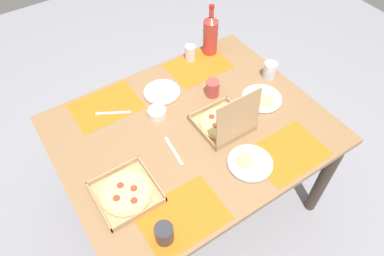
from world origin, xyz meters
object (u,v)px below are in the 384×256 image
object	(u,v)px
plate_middle	(262,99)
cup_clear_right	(190,53)
pizza_box_corner_left	(126,193)
plate_near_right	(163,92)
soda_bottle	(210,34)
cup_red	(164,233)
cup_spare	(213,88)
cup_clear_left	(270,70)
pizza_box_corner_right	(225,122)
condiment_bowl	(157,113)
plate_far_left	(249,163)

from	to	relation	value
plate_middle	cup_clear_right	size ratio (longest dim) A/B	2.29
pizza_box_corner_left	plate_near_right	bearing A→B (deg)	-134.53
soda_bottle	cup_red	world-z (taller)	soda_bottle
soda_bottle	cup_spare	xyz separation A→B (m)	(0.21, 0.32, -0.08)
cup_clear_left	cup_clear_right	world-z (taller)	same
cup_spare	plate_middle	bearing A→B (deg)	137.09
cup_red	cup_clear_right	distance (m)	1.15
cup_clear_left	cup_spare	world-z (taller)	cup_clear_left
cup_clear_right	plate_middle	bearing A→B (deg)	104.72
pizza_box_corner_right	soda_bottle	bearing A→B (deg)	-118.40
cup_clear_right	cup_spare	bearing A→B (deg)	78.42
plate_near_right	condiment_bowl	distance (m)	0.17
pizza_box_corner_left	plate_far_left	distance (m)	0.59
plate_near_right	cup_spare	world-z (taller)	cup_spare
pizza_box_corner_right	cup_red	size ratio (longest dim) A/B	3.18
pizza_box_corner_left	cup_spare	size ratio (longest dim) A/B	2.79
cup_clear_left	condiment_bowl	bearing A→B (deg)	-7.45
plate_middle	soda_bottle	size ratio (longest dim) A/B	0.69
soda_bottle	cup_clear_left	distance (m)	0.42
pizza_box_corner_left	cup_spare	world-z (taller)	cup_spare
plate_far_left	soda_bottle	distance (m)	0.88
pizza_box_corner_right	plate_near_right	world-z (taller)	pizza_box_corner_right
cup_clear_left	condiment_bowl	xyz separation A→B (m)	(0.70, -0.09, -0.03)
cup_red	cup_clear_left	bearing A→B (deg)	-153.13
soda_bottle	condiment_bowl	xyz separation A→B (m)	(0.55, 0.29, -0.11)
plate_middle	cup_clear_right	world-z (taller)	cup_clear_right
plate_near_right	pizza_box_corner_left	bearing A→B (deg)	45.47
soda_bottle	cup_red	xyz separation A→B (m)	(0.86, 0.89, -0.09)
plate_middle	soda_bottle	distance (m)	0.52
soda_bottle	cup_red	distance (m)	1.24
plate_middle	cup_clear_left	world-z (taller)	cup_clear_left
plate_near_right	soda_bottle	xyz separation A→B (m)	(-0.43, -0.16, 0.12)
plate_near_right	cup_clear_left	world-z (taller)	cup_clear_left
plate_far_left	cup_red	xyz separation A→B (m)	(0.52, 0.09, 0.04)
plate_middle	cup_red	size ratio (longest dim) A/B	2.43
pizza_box_corner_left	cup_clear_left	world-z (taller)	cup_clear_left
pizza_box_corner_right	soda_bottle	world-z (taller)	soda_bottle
soda_bottle	plate_middle	bearing A→B (deg)	89.29
pizza_box_corner_left	condiment_bowl	world-z (taller)	condiment_bowl
pizza_box_corner_right	cup_clear_left	bearing A→B (deg)	-158.96
plate_near_right	cup_clear_left	size ratio (longest dim) A/B	2.10
plate_near_right	plate_middle	world-z (taller)	plate_middle
plate_near_right	soda_bottle	distance (m)	0.48
cup_clear_left	plate_near_right	bearing A→B (deg)	-20.81
condiment_bowl	plate_near_right	bearing A→B (deg)	-129.95
pizza_box_corner_left	plate_far_left	bearing A→B (deg)	162.65
cup_clear_left	pizza_box_corner_left	bearing A→B (deg)	13.12
cup_clear_right	plate_far_left	bearing A→B (deg)	76.44
plate_near_right	soda_bottle	size ratio (longest dim) A/B	0.63
cup_clear_left	cup_red	distance (m)	1.13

